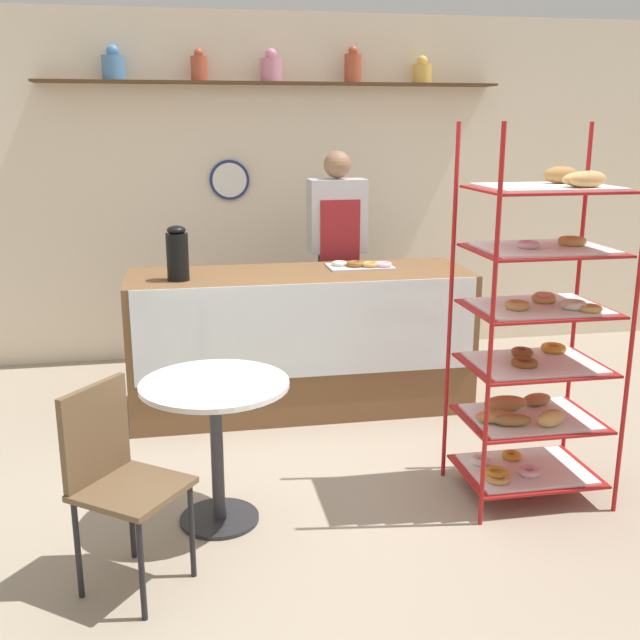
{
  "coord_description": "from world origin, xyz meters",
  "views": [
    {
      "loc": [
        -0.75,
        -3.65,
        1.87
      ],
      "look_at": [
        0.0,
        0.38,
        0.79
      ],
      "focal_mm": 42.0,
      "sensor_mm": 36.0,
      "label": 1
    }
  ],
  "objects": [
    {
      "name": "ground_plane",
      "position": [
        0.0,
        0.0,
        0.0
      ],
      "size": [
        14.0,
        14.0,
        0.0
      ],
      "primitive_type": "plane",
      "color": "gray"
    },
    {
      "name": "back_wall",
      "position": [
        -0.0,
        2.42,
        1.37
      ],
      "size": [
        10.0,
        0.3,
        2.7
      ],
      "color": "beige",
      "rests_on": "ground_plane"
    },
    {
      "name": "display_counter",
      "position": [
        0.0,
        1.08,
        0.47
      ],
      "size": [
        2.23,
        0.73,
        0.93
      ],
      "color": "brown",
      "rests_on": "ground_plane"
    },
    {
      "name": "pastry_rack",
      "position": [
        0.95,
        -0.35,
        0.86
      ],
      "size": [
        0.73,
        0.55,
        1.88
      ],
      "color": "#A51919",
      "rests_on": "ground_plane"
    },
    {
      "name": "person_worker",
      "position": [
        0.37,
        1.67,
        0.92
      ],
      "size": [
        0.41,
        0.23,
        1.68
      ],
      "color": "#282833",
      "rests_on": "ground_plane"
    },
    {
      "name": "cafe_table",
      "position": [
        -0.63,
        -0.35,
        0.54
      ],
      "size": [
        0.69,
        0.69,
        0.71
      ],
      "color": "#262628",
      "rests_on": "ground_plane"
    },
    {
      "name": "cafe_chair",
      "position": [
        -1.06,
        -0.77,
        0.52
      ],
      "size": [
        0.53,
        0.53,
        0.86
      ],
      "rotation": [
        0.0,
        0.0,
        7.21
      ],
      "color": "black",
      "rests_on": "ground_plane"
    },
    {
      "name": "coffee_carafe",
      "position": [
        -0.78,
        0.97,
        1.09
      ],
      "size": [
        0.14,
        0.14,
        0.34
      ],
      "color": "black",
      "rests_on": "display_counter"
    },
    {
      "name": "donut_tray_counter",
      "position": [
        0.43,
        1.17,
        0.95
      ],
      "size": [
        0.43,
        0.27,
        0.05
      ],
      "color": "silver",
      "rests_on": "display_counter"
    }
  ]
}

